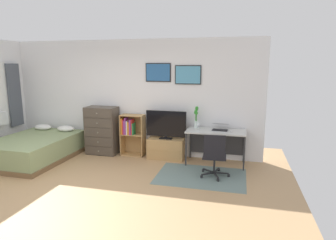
{
  "coord_description": "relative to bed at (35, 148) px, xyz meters",
  "views": [
    {
      "loc": [
        2.52,
        -4.02,
        2.13
      ],
      "look_at": [
        1.13,
        1.5,
        1.03
      ],
      "focal_mm": 30.92,
      "sensor_mm": 36.0,
      "label": 1
    }
  ],
  "objects": [
    {
      "name": "desk",
      "position": [
        4.0,
        0.79,
        0.34
      ],
      "size": [
        1.26,
        0.61,
        0.74
      ],
      "color": "silver",
      "rests_on": "ground_plane"
    },
    {
      "name": "laptop",
      "position": [
        4.08,
        0.79,
        0.54
      ],
      "size": [
        0.36,
        0.39,
        0.15
      ],
      "rotation": [
        0.0,
        0.0,
        -0.04
      ],
      "color": "#B7B7BC",
      "rests_on": "desk"
    },
    {
      "name": "wall_back_with_posters",
      "position": [
        1.97,
        1.07,
        1.09
      ],
      "size": [
        6.12,
        0.09,
        2.7
      ],
      "color": "white",
      "rests_on": "ground_plane"
    },
    {
      "name": "computer_mouse",
      "position": [
        4.31,
        0.66,
        0.49
      ],
      "size": [
        0.06,
        0.1,
        0.03
      ],
      "primitive_type": "ellipsoid",
      "color": "silver",
      "rests_on": "desk"
    },
    {
      "name": "bookshelf",
      "position": [
        2.0,
        0.86,
        0.31
      ],
      "size": [
        0.55,
        0.3,
        0.97
      ],
      "color": "tan",
      "rests_on": "ground_plane"
    },
    {
      "name": "ground_plane",
      "position": [
        1.96,
        -1.36,
        -0.26
      ],
      "size": [
        7.2,
        7.2,
        0.0
      ],
      "primitive_type": "plane",
      "color": "tan"
    },
    {
      "name": "tv_stand",
      "position": [
        2.87,
        0.81,
        -0.03
      ],
      "size": [
        0.83,
        0.41,
        0.47
      ],
      "color": "tan",
      "rests_on": "ground_plane"
    },
    {
      "name": "area_rug",
      "position": [
        3.8,
        -0.1,
        -0.26
      ],
      "size": [
        1.7,
        1.2,
        0.01
      ],
      "primitive_type": "cube",
      "color": "slate",
      "rests_on": "ground_plane"
    },
    {
      "name": "television",
      "position": [
        2.87,
        0.79,
        0.53
      ],
      "size": [
        0.93,
        0.16,
        0.64
      ],
      "color": "black",
      "rests_on": "tv_stand"
    },
    {
      "name": "office_chair",
      "position": [
        4.05,
        -0.09,
        0.19
      ],
      "size": [
        0.56,
        0.58,
        0.86
      ],
      "rotation": [
        0.0,
        0.0,
        0.05
      ],
      "color": "#232326",
      "rests_on": "ground_plane"
    },
    {
      "name": "bamboo_vase",
      "position": [
        3.54,
        0.88,
        0.73
      ],
      "size": [
        0.1,
        0.11,
        0.49
      ],
      "color": "silver",
      "rests_on": "desk"
    },
    {
      "name": "dresser",
      "position": [
        1.28,
        0.8,
        0.31
      ],
      "size": [
        0.74,
        0.46,
        1.14
      ],
      "color": "#4C4238",
      "rests_on": "ground_plane"
    },
    {
      "name": "wine_glass",
      "position": [
        3.62,
        0.66,
        0.61
      ],
      "size": [
        0.07,
        0.07,
        0.18
      ],
      "color": "silver",
      "rests_on": "desk"
    },
    {
      "name": "bed",
      "position": [
        0.0,
        0.0,
        0.0
      ],
      "size": [
        1.51,
        2.04,
        0.65
      ],
      "rotation": [
        0.0,
        0.0,
        -0.01
      ],
      "color": "brown",
      "rests_on": "ground_plane"
    }
  ]
}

